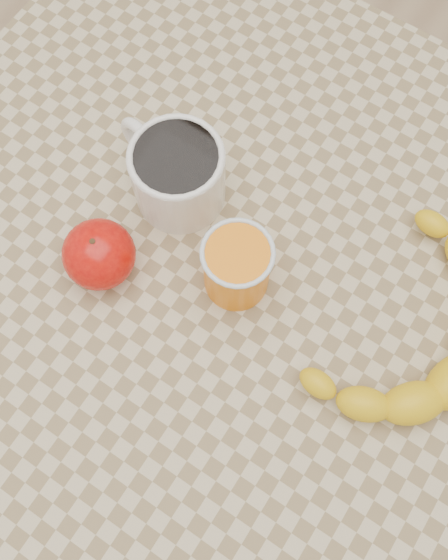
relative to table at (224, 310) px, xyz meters
The scene contains 6 objects.
ground 0.66m from the table, ahead, with size 3.00×3.00×0.00m, color tan.
table is the anchor object (origin of this frame).
coffee_mug 0.18m from the table, 147.44° to the left, with size 0.14×0.11×0.08m.
orange_juice_glass 0.13m from the table, 58.02° to the left, with size 0.07×0.07×0.08m.
apple 0.17m from the table, 156.91° to the right, with size 0.09×0.09×0.07m.
banana 0.22m from the table, 17.41° to the left, with size 0.26×0.32×0.04m, color gold, non-canonical shape.
Camera 1 is at (0.11, -0.17, 1.36)m, focal length 40.00 mm.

